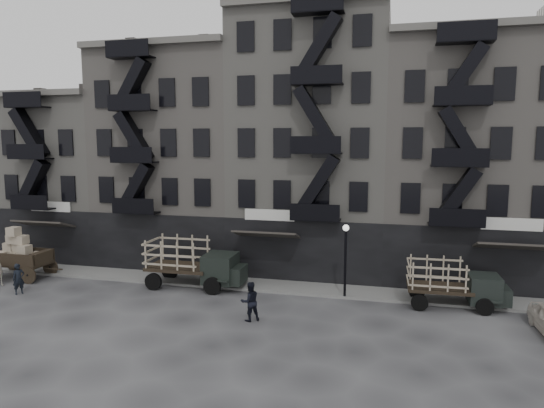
% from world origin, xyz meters
% --- Properties ---
extents(ground, '(140.00, 140.00, 0.00)m').
position_xyz_m(ground, '(0.00, 0.00, 0.00)').
color(ground, '#38383A').
rests_on(ground, ground).
extents(sidewalk, '(55.00, 2.50, 0.15)m').
position_xyz_m(sidewalk, '(0.00, 3.75, 0.07)').
color(sidewalk, slate).
rests_on(sidewalk, ground).
extents(building_west, '(10.00, 11.35, 13.20)m').
position_xyz_m(building_west, '(-20.00, 9.83, 6.00)').
color(building_west, gray).
rests_on(building_west, ground).
extents(building_midwest, '(10.00, 11.35, 16.20)m').
position_xyz_m(building_midwest, '(-10.00, 9.83, 7.50)').
color(building_midwest, gray).
rests_on(building_midwest, ground).
extents(building_center, '(10.00, 11.35, 18.20)m').
position_xyz_m(building_center, '(-0.00, 9.82, 8.50)').
color(building_center, gray).
rests_on(building_center, ground).
extents(building_mideast, '(10.00, 11.35, 16.20)m').
position_xyz_m(building_mideast, '(10.00, 9.83, 7.50)').
color(building_mideast, gray).
rests_on(building_mideast, ground).
extents(lamp_post, '(0.36, 0.36, 4.28)m').
position_xyz_m(lamp_post, '(3.00, 2.60, 2.78)').
color(lamp_post, black).
rests_on(lamp_post, ground).
extents(wagon, '(4.00, 2.17, 3.38)m').
position_xyz_m(wagon, '(-18.11, 1.70, 1.93)').
color(wagon, black).
rests_on(wagon, ground).
extents(stake_truck_west, '(6.05, 2.55, 3.02)m').
position_xyz_m(stake_truck_west, '(-6.25, 2.60, 1.72)').
color(stake_truck_west, black).
rests_on(stake_truck_west, ground).
extents(stake_truck_east, '(5.24, 2.29, 2.59)m').
position_xyz_m(stake_truck_east, '(8.82, 2.60, 1.48)').
color(stake_truck_east, black).
rests_on(stake_truck_east, ground).
extents(pedestrian_west, '(0.72, 0.79, 1.81)m').
position_xyz_m(pedestrian_west, '(-15.63, -1.15, 0.91)').
color(pedestrian_west, black).
rests_on(pedestrian_west, ground).
extents(pedestrian_mid, '(1.23, 1.18, 1.99)m').
position_xyz_m(pedestrian_mid, '(-1.26, -1.95, 1.00)').
color(pedestrian_mid, black).
rests_on(pedestrian_mid, ground).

